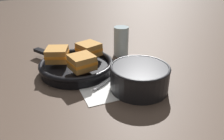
{
  "coord_description": "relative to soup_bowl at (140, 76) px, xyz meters",
  "views": [
    {
      "loc": [
        -0.33,
        -0.53,
        0.35
      ],
      "look_at": [
        0.01,
        0.0,
        0.04
      ],
      "focal_mm": 35.0,
      "sensor_mm": 36.0,
      "label": 1
    }
  ],
  "objects": [
    {
      "name": "soup_bowl",
      "position": [
        0.0,
        0.0,
        0.0
      ],
      "size": [
        0.18,
        0.18,
        0.08
      ],
      "color": "black",
      "rests_on": "ground_plane"
    },
    {
      "name": "spoon",
      "position": [
        -0.01,
        0.11,
        -0.04
      ],
      "size": [
        0.17,
        0.09,
        0.01
      ],
      "rotation": [
        0.0,
        0.0,
        0.41
      ],
      "color": "silver",
      "rests_on": "napkin"
    },
    {
      "name": "ground_plane",
      "position": [
        -0.05,
        0.08,
        -0.04
      ],
      "size": [
        4.0,
        4.0,
        0.0
      ],
      "primitive_type": "plane",
      "color": "#47382D"
    },
    {
      "name": "drinking_glass",
      "position": [
        0.11,
        0.26,
        0.02
      ],
      "size": [
        0.06,
        0.06,
        0.12
      ],
      "color": "silver",
      "rests_on": "ground_plane"
    },
    {
      "name": "sandwich_far_left",
      "position": [
        -0.05,
        0.24,
        0.02
      ],
      "size": [
        0.09,
        0.09,
        0.05
      ],
      "rotation": [
        0.0,
        0.0,
        8.04
      ],
      "color": "#B27A38",
      "rests_on": "skillet"
    },
    {
      "name": "sandwich_near_left",
      "position": [
        -0.17,
        0.25,
        0.02
      ],
      "size": [
        0.1,
        0.1,
        0.05
      ],
      "rotation": [
        0.0,
        0.0,
        4.19
      ],
      "color": "#B27A38",
      "rests_on": "skillet"
    },
    {
      "name": "sandwich_near_right",
      "position": [
        -0.12,
        0.14,
        0.02
      ],
      "size": [
        0.08,
        0.08,
        0.05
      ],
      "rotation": [
        0.0,
        0.0,
        6.32
      ],
      "color": "#B27A38",
      "rests_on": "skillet"
    },
    {
      "name": "skillet",
      "position": [
        -0.11,
        0.21,
        -0.02
      ],
      "size": [
        0.26,
        0.36,
        0.04
      ],
      "color": "black",
      "rests_on": "ground_plane"
    },
    {
      "name": "napkin",
      "position": [
        -0.04,
        0.08,
        -0.04
      ],
      "size": [
        0.28,
        0.25,
        0.0
      ],
      "color": "white",
      "rests_on": "ground_plane"
    }
  ]
}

